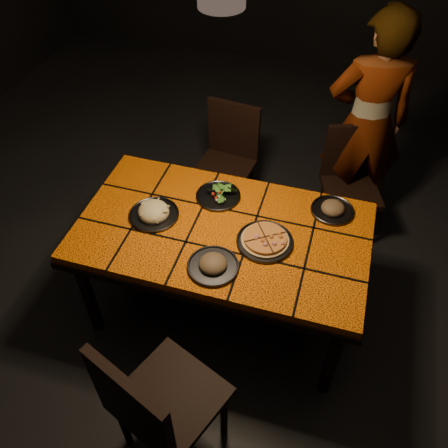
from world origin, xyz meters
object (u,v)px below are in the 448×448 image
(chair_far_left, at_px, (228,154))
(plate_pasta, at_px, (154,213))
(plate_pizza, at_px, (265,240))
(dining_table, at_px, (222,238))
(chair_near, at_px, (155,405))
(chair_far_right, at_px, (350,176))
(diner, at_px, (367,124))

(chair_far_left, bearing_deg, plate_pasta, -92.23)
(plate_pizza, xyz_separation_m, plate_pasta, (-0.65, 0.02, 0.01))
(dining_table, relative_size, chair_near, 1.65)
(chair_near, xyz_separation_m, plate_pasta, (-0.37, 0.94, 0.21))
(dining_table, distance_m, chair_far_left, 1.02)
(dining_table, height_order, chair_far_left, chair_far_left)
(chair_far_right, relative_size, plate_pasta, 2.96)
(chair_far_left, height_order, plate_pasta, chair_far_left)
(dining_table, bearing_deg, chair_near, -91.60)
(diner, bearing_deg, chair_far_left, -3.66)
(dining_table, height_order, chair_near, chair_near)
(plate_pizza, bearing_deg, chair_near, -106.55)
(diner, height_order, plate_pizza, diner)
(chair_near, bearing_deg, dining_table, -69.93)
(diner, bearing_deg, chair_near, 55.76)
(dining_table, height_order, plate_pizza, plate_pizza)
(diner, xyz_separation_m, plate_pasta, (-1.07, -1.19, -0.03))
(dining_table, relative_size, plate_pizza, 4.55)
(plate_pizza, distance_m, plate_pasta, 0.65)
(chair_near, height_order, plate_pizza, chair_near)
(diner, bearing_deg, dining_table, 44.15)
(chair_far_right, bearing_deg, chair_near, -127.84)
(dining_table, xyz_separation_m, diner, (0.67, 1.17, 0.14))
(chair_near, bearing_deg, diner, -86.47)
(chair_far_left, bearing_deg, chair_far_right, 8.34)
(plate_pasta, bearing_deg, chair_far_left, 81.22)
(chair_far_left, distance_m, chair_far_right, 0.89)
(chair_far_left, relative_size, chair_far_right, 1.04)
(chair_near, relative_size, chair_far_left, 1.13)
(dining_table, bearing_deg, chair_far_right, 57.33)
(chair_near, relative_size, plate_pizza, 2.76)
(chair_far_left, relative_size, diner, 0.54)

